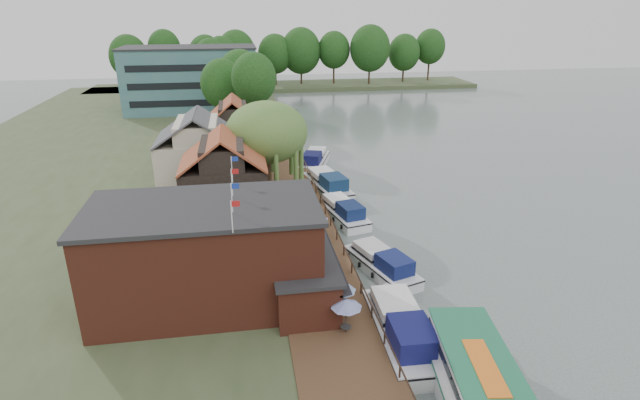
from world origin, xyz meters
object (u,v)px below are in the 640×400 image
cruiser_4 (315,158)px  cottage_a (224,176)px  umbrella_0 (346,316)px  cruiser_0 (402,325)px  pub (236,252)px  umbrella_2 (322,279)px  cottage_c (234,130)px  willow (267,151)px  umbrella_1 (341,299)px  umbrella_3 (320,254)px  cruiser_1 (382,260)px  cruiser_2 (343,209)px  hotel_block (191,79)px  cottage_b (199,150)px  cruiser_3 (327,182)px  umbrella_4 (315,226)px  swan (441,370)px

cruiser_4 → cottage_a: bearing=-103.5°
umbrella_0 → cruiser_0: umbrella_0 is taller
pub → umbrella_0: bearing=-38.3°
umbrella_2 → cottage_c: bearing=99.7°
willow → umbrella_1: willow is taller
cottage_c → umbrella_3: (6.42, -30.78, -2.96)m
umbrella_2 → cruiser_0: 6.72m
cruiser_1 → cruiser_4: 29.60m
umbrella_1 → cruiser_0: umbrella_1 is taller
cottage_c → umbrella_2: 35.11m
cottage_c → cottage_a: bearing=-93.0°
umbrella_2 → cruiser_2: 16.15m
cottage_c → umbrella_0: (6.66, -39.26, -2.96)m
hotel_block → cottage_b: (4.00, -46.00, -1.90)m
cruiser_2 → cruiser_3: size_ratio=0.89×
cruiser_3 → umbrella_3: bearing=-113.2°
umbrella_1 → cruiser_3: 26.63m
willow → umbrella_2: bearing=-83.3°
umbrella_3 → cottage_c: bearing=101.8°
cottage_b → umbrella_0: size_ratio=4.04×
pub → umbrella_3: bearing=26.7°
umbrella_1 → umbrella_2: 2.93m
cruiser_1 → pub: bearing=178.9°
cottage_c → cruiser_4: (10.57, -0.85, -4.05)m
cottage_b → umbrella_1: 30.40m
umbrella_0 → cruiser_1: (4.89, 8.82, -1.18)m
cottage_c → cruiser_3: 15.69m
hotel_block → umbrella_2: size_ratio=10.69×
umbrella_2 → cruiser_2: bearing=72.7°
umbrella_3 → umbrella_2: bearing=-98.1°
umbrella_4 → swan: umbrella_4 is taller
cottage_b → umbrella_4: cottage_b is taller
cottage_c → umbrella_4: bearing=-74.9°
cruiser_0 → willow: bearing=106.5°
cottage_b → umbrella_4: 19.89m
pub → cottage_a: bearing=93.8°
cruiser_0 → cruiser_4: cruiser_0 is taller
umbrella_0 → hotel_block: bearing=100.9°
cottage_a → cruiser_2: cottage_a is taller
cruiser_2 → umbrella_0: bearing=-113.9°
cottage_a → cottage_b: same height
hotel_block → umbrella_0: hotel_block is taller
pub → cottage_c: (0.00, 34.00, 0.60)m
umbrella_3 → cruiser_1: bearing=3.8°
cruiser_1 → umbrella_1: bearing=-143.4°
umbrella_4 → swan: size_ratio=5.40×
pub → cruiser_4: 34.96m
cottage_a → umbrella_3: (7.42, -11.78, -2.96)m
hotel_block → umbrella_1: size_ratio=10.69×
cottage_b → cruiser_3: cottage_b is taller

